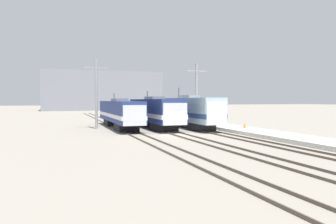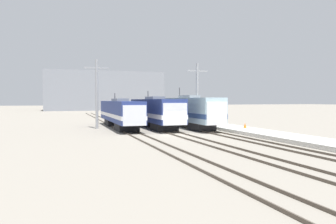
# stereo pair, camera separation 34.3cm
# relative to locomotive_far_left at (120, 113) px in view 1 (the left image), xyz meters

# --- Properties ---
(ground_plane) EXTENTS (400.00, 400.00, 0.00)m
(ground_plane) POSITION_rel_locomotive_far_left_xyz_m (4.43, -10.06, -2.04)
(ground_plane) COLOR gray
(rail_pair_far_left) EXTENTS (1.51, 120.00, 0.15)m
(rail_pair_far_left) POSITION_rel_locomotive_far_left_xyz_m (0.00, -10.06, -1.97)
(rail_pair_far_left) COLOR #4C4238
(rail_pair_far_left) RESTS_ON ground_plane
(rail_pair_center) EXTENTS (1.51, 120.00, 0.15)m
(rail_pair_center) POSITION_rel_locomotive_far_left_xyz_m (4.43, -10.06, -1.97)
(rail_pair_center) COLOR #4C4238
(rail_pair_center) RESTS_ON ground_plane
(rail_pair_far_right) EXTENTS (1.51, 120.00, 0.15)m
(rail_pair_far_right) POSITION_rel_locomotive_far_left_xyz_m (8.86, -10.06, -1.97)
(rail_pair_far_right) COLOR #4C4238
(rail_pair_far_right) RESTS_ON ground_plane
(locomotive_far_left) EXTENTS (2.85, 18.25, 4.75)m
(locomotive_far_left) POSITION_rel_locomotive_far_left_xyz_m (0.00, 0.00, 0.00)
(locomotive_far_left) COLOR black
(locomotive_far_left) RESTS_ON ground_plane
(locomotive_center) EXTENTS (3.10, 16.14, 5.05)m
(locomotive_center) POSITION_rel_locomotive_far_left_xyz_m (4.43, -1.70, 0.13)
(locomotive_center) COLOR black
(locomotive_center) RESTS_ON ground_plane
(locomotive_far_right) EXTENTS (2.76, 16.53, 5.55)m
(locomotive_far_right) POSITION_rel_locomotive_far_left_xyz_m (8.86, -2.94, 0.21)
(locomotive_far_right) COLOR #232326
(locomotive_far_right) RESTS_ON ground_plane
(catenary_tower_left) EXTENTS (3.14, 0.36, 9.01)m
(catenary_tower_left) POSITION_rel_locomotive_far_left_xyz_m (-3.05, 0.15, 2.69)
(catenary_tower_left) COLOR gray
(catenary_tower_left) RESTS_ON ground_plane
(catenary_tower_right) EXTENTS (3.14, 0.36, 9.01)m
(catenary_tower_right) POSITION_rel_locomotive_far_left_xyz_m (11.15, 0.15, 2.69)
(catenary_tower_right) COLOR gray
(catenary_tower_right) RESTS_ON ground_plane
(platform) EXTENTS (4.00, 120.00, 0.38)m
(platform) POSITION_rel_locomotive_far_left_xyz_m (12.90, -10.06, -1.85)
(platform) COLOR beige
(platform) RESTS_ON ground_plane
(traffic_cone) EXTENTS (0.38, 0.38, 0.61)m
(traffic_cone) POSITION_rel_locomotive_far_left_xyz_m (13.50, -8.89, -1.35)
(traffic_cone) COLOR orange
(traffic_cone) RESTS_ON platform
(depot_building) EXTENTS (41.97, 14.60, 13.99)m
(depot_building) POSITION_rel_locomotive_far_left_xyz_m (8.27, 79.00, 4.95)
(depot_building) COLOR gray
(depot_building) RESTS_ON ground_plane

